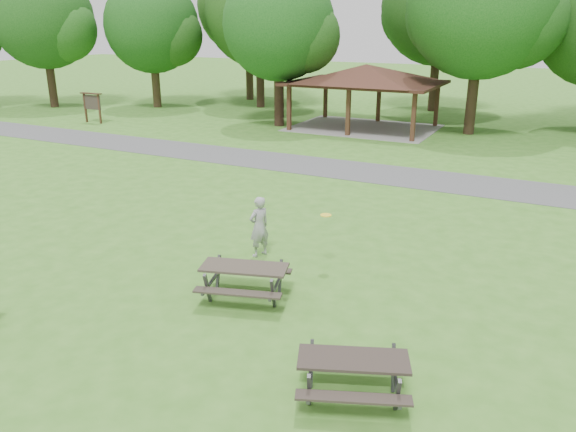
{
  "coord_description": "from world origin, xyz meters",
  "views": [
    {
      "loc": [
        7.24,
        -8.3,
        6.07
      ],
      "look_at": [
        1.0,
        4.0,
        1.3
      ],
      "focal_mm": 35.0,
      "sensor_mm": 36.0,
      "label": 1
    }
  ],
  "objects": [
    {
      "name": "tree_row_d",
      "position": [
        -8.92,
        22.53,
        5.77
      ],
      "size": [
        6.93,
        6.6,
        9.27
      ],
      "color": "black",
      "rests_on": "ground"
    },
    {
      "name": "tree_deep_b",
      "position": [
        -1.9,
        33.03,
        6.89
      ],
      "size": [
        8.4,
        8.0,
        11.13
      ],
      "color": "#301E15",
      "rests_on": "ground"
    },
    {
      "name": "ground",
      "position": [
        0.0,
        0.0,
        0.0
      ],
      "size": [
        160.0,
        160.0,
        0.0
      ],
      "primitive_type": "plane",
      "color": "#397220",
      "rests_on": "ground"
    },
    {
      "name": "tree_row_b",
      "position": [
        -20.92,
        25.53,
        5.67
      ],
      "size": [
        7.14,
        6.8,
        9.28
      ],
      "color": "#332316",
      "rests_on": "ground"
    },
    {
      "name": "tree_deep_a",
      "position": [
        -16.9,
        32.53,
        7.13
      ],
      "size": [
        8.4,
        8.0,
        11.38
      ],
      "color": "#302115",
      "rests_on": "ground"
    },
    {
      "name": "tree_row_c",
      "position": [
        -13.9,
        29.03,
        6.54
      ],
      "size": [
        8.19,
        7.8,
        10.67
      ],
      "color": "black",
      "rests_on": "ground"
    },
    {
      "name": "asphalt_path",
      "position": [
        0.0,
        14.0,
        0.01
      ],
      "size": [
        120.0,
        3.2,
        0.02
      ],
      "primitive_type": "cube",
      "color": "#49494B",
      "rests_on": "ground"
    },
    {
      "name": "frisbee_thrower",
      "position": [
        0.11,
        4.03,
        0.85
      ],
      "size": [
        0.62,
        0.73,
        1.69
      ],
      "primitive_type": "imported",
      "rotation": [
        0.0,
        0.0,
        -2.0
      ],
      "color": "#949496",
      "rests_on": "ground"
    },
    {
      "name": "frisbee_in_flight",
      "position": [
        2.07,
        4.0,
        1.49
      ],
      "size": [
        0.33,
        0.33,
        0.02
      ],
      "color": "yellow",
      "rests_on": "ground"
    },
    {
      "name": "pavilion",
      "position": [
        -4.0,
        24.0,
        3.06
      ],
      "size": [
        8.6,
        7.01,
        3.76
      ],
      "color": "#3A2015",
      "rests_on": "ground"
    },
    {
      "name": "picnic_table_middle",
      "position": [
        1.07,
        1.66,
        0.63
      ],
      "size": [
        2.33,
        2.07,
        0.85
      ],
      "color": "#322B24",
      "rests_on": "ground"
    },
    {
      "name": "tree_row_a",
      "position": [
        -27.91,
        22.03,
        6.15
      ],
      "size": [
        7.56,
        7.2,
        9.97
      ],
      "color": "black",
      "rests_on": "ground"
    },
    {
      "name": "tree_row_e",
      "position": [
        2.1,
        25.03,
        6.78
      ],
      "size": [
        8.4,
        8.0,
        11.02
      ],
      "color": "black",
      "rests_on": "ground"
    },
    {
      "name": "picnic_table_far",
      "position": [
        4.57,
        -0.63,
        0.59
      ],
      "size": [
        2.28,
        2.07,
        0.81
      ],
      "color": "black",
      "rests_on": "ground"
    },
    {
      "name": "notice_board",
      "position": [
        -20.0,
        18.0,
        1.31
      ],
      "size": [
        1.6,
        0.3,
        1.88
      ],
      "color": "#321C12",
      "rests_on": "ground"
    }
  ]
}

